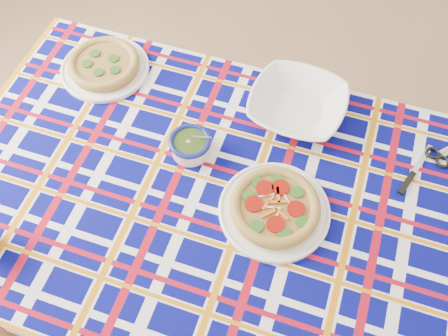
% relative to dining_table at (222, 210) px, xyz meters
% --- Properties ---
extents(floor, '(4.00, 4.00, 0.00)m').
position_rel_dining_table_xyz_m(floor, '(0.29, 0.50, -0.61)').
color(floor, olive).
rests_on(floor, ground).
extents(dining_table, '(1.56, 1.10, 0.68)m').
position_rel_dining_table_xyz_m(dining_table, '(0.00, 0.00, 0.00)').
color(dining_table, brown).
rests_on(dining_table, floor).
extents(tablecloth, '(1.59, 1.13, 0.10)m').
position_rel_dining_table_xyz_m(tablecloth, '(-0.00, -0.00, 0.02)').
color(tablecloth, '#050763').
rests_on(tablecloth, dining_table).
extents(main_focaccia_plate, '(0.32, 0.32, 0.06)m').
position_rel_dining_table_xyz_m(main_focaccia_plate, '(0.14, -0.02, 0.10)').
color(main_focaccia_plate, olive).
rests_on(main_focaccia_plate, tablecloth).
extents(pesto_bowl, '(0.14, 0.14, 0.07)m').
position_rel_dining_table_xyz_m(pesto_bowl, '(-0.11, 0.12, 0.10)').
color(pesto_bowl, black).
rests_on(pesto_bowl, tablecloth).
extents(serving_bowl, '(0.32, 0.32, 0.07)m').
position_rel_dining_table_xyz_m(serving_bowl, '(0.16, 0.31, 0.10)').
color(serving_bowl, white).
rests_on(serving_bowl, tablecloth).
extents(second_focaccia_plate, '(0.27, 0.27, 0.05)m').
position_rel_dining_table_xyz_m(second_focaccia_plate, '(-0.43, 0.37, 0.09)').
color(second_focaccia_plate, olive).
rests_on(second_focaccia_plate, tablecloth).
extents(table_knife, '(0.10, 0.19, 0.01)m').
position_rel_dining_table_xyz_m(table_knife, '(0.50, 0.21, 0.07)').
color(table_knife, silver).
rests_on(table_knife, tablecloth).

